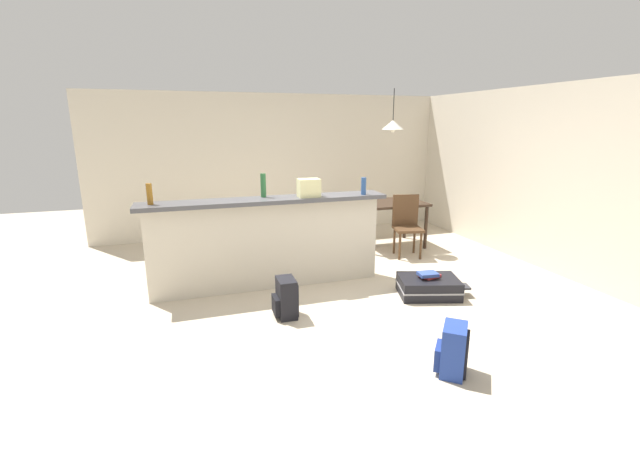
# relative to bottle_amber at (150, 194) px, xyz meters

# --- Properties ---
(ground_plane) EXTENTS (13.00, 13.00, 0.05)m
(ground_plane) POSITION_rel_bottle_amber_xyz_m (2.07, -0.39, -1.26)
(ground_plane) COLOR beige
(wall_back) EXTENTS (6.60, 0.10, 2.50)m
(wall_back) POSITION_rel_bottle_amber_xyz_m (2.07, 2.66, 0.01)
(wall_back) COLOR beige
(wall_back) RESTS_ON ground_plane
(wall_right) EXTENTS (0.10, 6.00, 2.50)m
(wall_right) POSITION_rel_bottle_amber_xyz_m (5.12, -0.09, 0.01)
(wall_right) COLOR beige
(wall_right) RESTS_ON ground_plane
(partition_half_wall) EXTENTS (2.80, 0.20, 1.07)m
(partition_half_wall) POSITION_rel_bottle_amber_xyz_m (1.29, -0.01, -0.70)
(partition_half_wall) COLOR beige
(partition_half_wall) RESTS_ON ground_plane
(bar_countertop) EXTENTS (2.96, 0.40, 0.05)m
(bar_countertop) POSITION_rel_bottle_amber_xyz_m (1.29, -0.01, -0.14)
(bar_countertop) COLOR #4C4C51
(bar_countertop) RESTS_ON partition_half_wall
(bottle_amber) EXTENTS (0.06, 0.06, 0.23)m
(bottle_amber) POSITION_rel_bottle_amber_xyz_m (0.00, 0.00, 0.00)
(bottle_amber) COLOR #9E661E
(bottle_amber) RESTS_ON bar_countertop
(bottle_green) EXTENTS (0.07, 0.07, 0.29)m
(bottle_green) POSITION_rel_bottle_amber_xyz_m (1.27, 0.09, 0.03)
(bottle_green) COLOR #2D6B38
(bottle_green) RESTS_ON bar_countertop
(bottle_blue) EXTENTS (0.06, 0.06, 0.21)m
(bottle_blue) POSITION_rel_bottle_amber_xyz_m (2.50, -0.10, -0.01)
(bottle_blue) COLOR #284C89
(bottle_blue) RESTS_ON bar_countertop
(grocery_bag) EXTENTS (0.26, 0.18, 0.22)m
(grocery_bag) POSITION_rel_bottle_amber_xyz_m (1.80, -0.07, -0.01)
(grocery_bag) COLOR beige
(grocery_bag) RESTS_ON bar_countertop
(dining_table) EXTENTS (1.10, 0.80, 0.74)m
(dining_table) POSITION_rel_bottle_amber_xyz_m (3.54, 1.18, -0.59)
(dining_table) COLOR #332319
(dining_table) RESTS_ON ground_plane
(dining_chair_near_partition) EXTENTS (0.48, 0.48, 0.93)m
(dining_chair_near_partition) POSITION_rel_bottle_amber_xyz_m (3.56, 0.63, -0.72)
(dining_chair_near_partition) COLOR #4C331E
(dining_chair_near_partition) RESTS_ON ground_plane
(pendant_lamp) EXTENTS (0.34, 0.34, 0.65)m
(pendant_lamp) POSITION_rel_bottle_amber_xyz_m (3.50, 1.10, 0.73)
(pendant_lamp) COLOR black
(suitcase_flat_black) EXTENTS (0.89, 0.67, 0.22)m
(suitcase_flat_black) POSITION_rel_bottle_amber_xyz_m (3.03, -0.87, -1.13)
(suitcase_flat_black) COLOR black
(suitcase_flat_black) RESTS_ON ground_plane
(backpack_black) EXTENTS (0.25, 0.28, 0.42)m
(backpack_black) POSITION_rel_bottle_amber_xyz_m (1.29, -0.89, -1.03)
(backpack_black) COLOR black
(backpack_black) RESTS_ON ground_plane
(backpack_blue) EXTENTS (0.34, 0.34, 0.42)m
(backpack_blue) POSITION_rel_bottle_amber_xyz_m (2.34, -2.32, -1.03)
(backpack_blue) COLOR #233D93
(backpack_blue) RESTS_ON ground_plane
(book_stack) EXTENTS (0.30, 0.23, 0.07)m
(book_stack) POSITION_rel_bottle_amber_xyz_m (3.03, -0.86, -0.98)
(book_stack) COLOR #AD2D2D
(book_stack) RESTS_ON suitcase_flat_black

